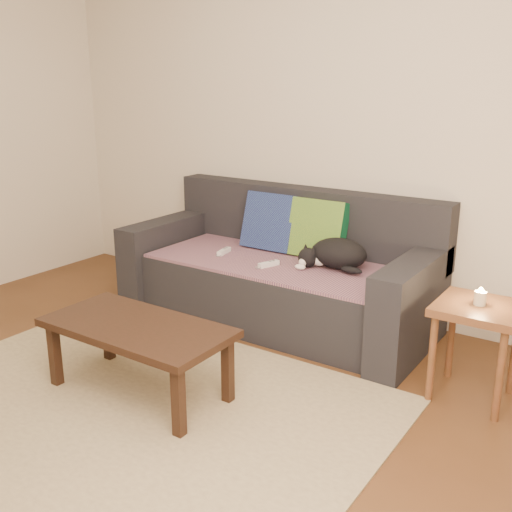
{
  "coord_description": "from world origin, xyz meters",
  "views": [
    {
      "loc": [
        2.04,
        -1.74,
        1.6
      ],
      "look_at": [
        0.05,
        1.2,
        0.55
      ],
      "focal_mm": 42.0,
      "sensor_mm": 36.0,
      "label": 1
    }
  ],
  "objects_px": {
    "wii_remote_a": "(224,251)",
    "wii_remote_b": "(269,264)",
    "sofa": "(280,276)",
    "cat": "(336,254)",
    "side_table": "(478,321)",
    "coffee_table": "(137,333)"
  },
  "relations": [
    {
      "from": "sofa",
      "to": "wii_remote_a",
      "type": "xyz_separation_m",
      "value": [
        -0.38,
        -0.14,
        0.15
      ]
    },
    {
      "from": "cat",
      "to": "coffee_table",
      "type": "height_order",
      "value": "cat"
    },
    {
      "from": "wii_remote_a",
      "to": "wii_remote_b",
      "type": "bearing_deg",
      "value": -110.18
    },
    {
      "from": "wii_remote_b",
      "to": "coffee_table",
      "type": "bearing_deg",
      "value": -164.5
    },
    {
      "from": "sofa",
      "to": "coffee_table",
      "type": "bearing_deg",
      "value": -92.41
    },
    {
      "from": "sofa",
      "to": "side_table",
      "type": "distance_m",
      "value": 1.45
    },
    {
      "from": "cat",
      "to": "side_table",
      "type": "relative_size",
      "value": 0.87
    },
    {
      "from": "side_table",
      "to": "coffee_table",
      "type": "xyz_separation_m",
      "value": [
        -1.45,
        -0.95,
        -0.08
      ]
    },
    {
      "from": "cat",
      "to": "wii_remote_a",
      "type": "bearing_deg",
      "value": -166.81
    },
    {
      "from": "cat",
      "to": "side_table",
      "type": "height_order",
      "value": "cat"
    },
    {
      "from": "wii_remote_b",
      "to": "side_table",
      "type": "bearing_deg",
      "value": -75.75
    },
    {
      "from": "wii_remote_a",
      "to": "coffee_table",
      "type": "height_order",
      "value": "wii_remote_a"
    },
    {
      "from": "sofa",
      "to": "cat",
      "type": "distance_m",
      "value": 0.47
    },
    {
      "from": "side_table",
      "to": "wii_remote_b",
      "type": "bearing_deg",
      "value": 173.7
    },
    {
      "from": "sofa",
      "to": "wii_remote_b",
      "type": "relative_size",
      "value": 14.0
    },
    {
      "from": "wii_remote_b",
      "to": "side_table",
      "type": "distance_m",
      "value": 1.36
    },
    {
      "from": "side_table",
      "to": "sofa",
      "type": "bearing_deg",
      "value": 165.46
    },
    {
      "from": "wii_remote_a",
      "to": "side_table",
      "type": "bearing_deg",
      "value": -107.13
    },
    {
      "from": "cat",
      "to": "coffee_table",
      "type": "xyz_separation_m",
      "value": [
        -0.47,
        -1.31,
        -0.19
      ]
    },
    {
      "from": "sofa",
      "to": "wii_remote_b",
      "type": "height_order",
      "value": "sofa"
    },
    {
      "from": "wii_remote_a",
      "to": "wii_remote_b",
      "type": "xyz_separation_m",
      "value": [
        0.42,
        -0.08,
        0.0
      ]
    },
    {
      "from": "wii_remote_b",
      "to": "side_table",
      "type": "relative_size",
      "value": 0.29
    }
  ]
}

